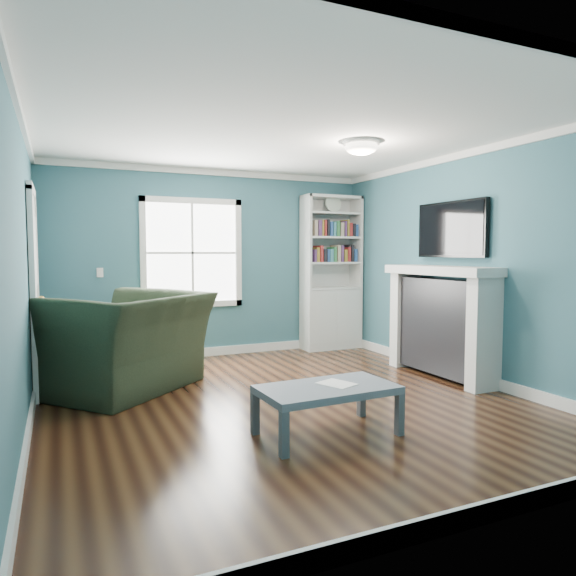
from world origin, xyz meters
name	(u,v)px	position (x,y,z in m)	size (l,w,h in m)	color
floor	(286,402)	(0.00, 0.00, 0.00)	(5.00, 5.00, 0.00)	black
room_walls	(286,239)	(0.00, 0.00, 1.58)	(5.00, 5.00, 5.00)	#346371
trim	(286,276)	(0.00, 0.00, 1.24)	(4.50, 5.00, 2.60)	white
window	(192,253)	(-0.30, 2.49, 1.45)	(1.40, 0.06, 1.50)	white
bookshelf	(331,288)	(1.77, 2.30, 0.92)	(0.90, 0.35, 2.31)	silver
fireplace	(441,323)	(2.08, 0.20, 0.64)	(0.44, 1.58, 1.30)	black
tv	(451,229)	(2.20, 0.20, 1.72)	(0.06, 1.10, 0.65)	black
door	(34,290)	(-2.22, 1.40, 1.07)	(0.12, 0.98, 2.17)	silver
ceiling_fixture	(361,146)	(0.90, 0.10, 2.55)	(0.38, 0.38, 0.15)	white
light_switch	(100,273)	(-1.50, 2.48, 1.20)	(0.08, 0.01, 0.12)	white
recliner	(123,325)	(-1.38, 1.12, 0.69)	(1.58, 1.03, 1.38)	black
coffee_table	(327,392)	(-0.06, -0.94, 0.34)	(1.11, 0.63, 0.39)	#464D54
paper_sheet	(337,384)	(0.05, -0.92, 0.40)	(0.22, 0.28, 0.00)	white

